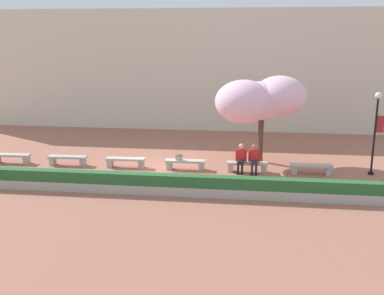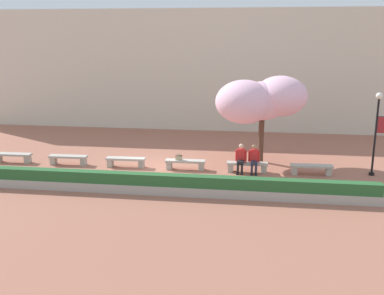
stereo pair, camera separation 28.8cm
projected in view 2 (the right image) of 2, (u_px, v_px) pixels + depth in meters
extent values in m
plane|color=#9E604C|center=(155.00, 168.00, 20.80)|extent=(100.00, 100.00, 0.00)
cube|color=beige|center=(189.00, 69.00, 30.26)|extent=(31.81, 4.00, 7.62)
cube|color=#ADA89E|center=(13.00, 154.00, 21.66)|extent=(1.84, 0.48, 0.10)
cube|color=#ADA89E|center=(28.00, 159.00, 21.64)|extent=(0.25, 0.35, 0.35)
cube|color=#ADA89E|center=(68.00, 157.00, 21.28)|extent=(1.84, 0.48, 0.10)
cube|color=#ADA89E|center=(53.00, 161.00, 21.41)|extent=(0.25, 0.35, 0.35)
cube|color=#ADA89E|center=(84.00, 162.00, 21.25)|extent=(0.25, 0.35, 0.35)
cube|color=#ADA89E|center=(126.00, 159.00, 20.89)|extent=(1.84, 0.48, 0.10)
cube|color=#ADA89E|center=(110.00, 163.00, 21.03)|extent=(0.25, 0.35, 0.35)
cube|color=#ADA89E|center=(141.00, 164.00, 20.87)|extent=(0.25, 0.35, 0.35)
cube|color=#ADA89E|center=(185.00, 161.00, 20.51)|extent=(1.84, 0.48, 0.10)
cube|color=#ADA89E|center=(169.00, 165.00, 20.64)|extent=(0.25, 0.35, 0.35)
cube|color=#ADA89E|center=(201.00, 166.00, 20.48)|extent=(0.25, 0.35, 0.35)
cube|color=#ADA89E|center=(247.00, 163.00, 20.12)|extent=(1.84, 0.48, 0.10)
cube|color=#ADA89E|center=(231.00, 168.00, 20.26)|extent=(0.25, 0.35, 0.35)
cube|color=#ADA89E|center=(264.00, 169.00, 20.10)|extent=(0.25, 0.35, 0.35)
cube|color=#ADA89E|center=(312.00, 166.00, 19.74)|extent=(1.84, 0.48, 0.10)
cube|color=#ADA89E|center=(294.00, 170.00, 19.87)|extent=(0.25, 0.35, 0.35)
cube|color=#ADA89E|center=(328.00, 171.00, 19.72)|extent=(0.25, 0.35, 0.35)
cube|color=black|center=(238.00, 174.00, 19.87)|extent=(0.11, 0.23, 0.06)
cylinder|color=black|center=(238.00, 169.00, 19.88)|extent=(0.10, 0.10, 0.42)
cube|color=black|center=(242.00, 174.00, 19.84)|extent=(0.11, 0.23, 0.06)
cylinder|color=black|center=(242.00, 169.00, 19.84)|extent=(0.10, 0.10, 0.42)
cube|color=black|center=(240.00, 162.00, 19.97)|extent=(0.30, 0.42, 0.12)
cube|color=red|center=(241.00, 155.00, 20.11)|extent=(0.35, 0.24, 0.54)
sphere|color=beige|center=(241.00, 146.00, 20.01)|extent=(0.21, 0.21, 0.21)
cylinder|color=red|center=(236.00, 156.00, 20.14)|extent=(0.09, 0.09, 0.50)
cylinder|color=red|center=(246.00, 156.00, 20.06)|extent=(0.09, 0.09, 0.50)
cube|color=black|center=(252.00, 174.00, 19.78)|extent=(0.11, 0.22, 0.06)
cylinder|color=#23283D|center=(252.00, 169.00, 19.79)|extent=(0.10, 0.10, 0.42)
cube|color=black|center=(256.00, 174.00, 19.76)|extent=(0.11, 0.22, 0.06)
cylinder|color=#23283D|center=(256.00, 169.00, 19.77)|extent=(0.10, 0.10, 0.42)
cube|color=#23283D|center=(254.00, 162.00, 19.89)|extent=(0.30, 0.41, 0.12)
cube|color=red|center=(254.00, 155.00, 20.03)|extent=(0.35, 0.23, 0.54)
sphere|color=#A37556|center=(254.00, 146.00, 19.93)|extent=(0.21, 0.21, 0.21)
cylinder|color=red|center=(249.00, 156.00, 20.04)|extent=(0.09, 0.09, 0.50)
cylinder|color=red|center=(259.00, 156.00, 20.00)|extent=(0.09, 0.09, 0.50)
cube|color=tan|center=(179.00, 158.00, 20.49)|extent=(0.30, 0.14, 0.22)
cube|color=gray|center=(179.00, 156.00, 20.46)|extent=(0.30, 0.15, 0.04)
torus|color=#807259|center=(179.00, 154.00, 20.45)|extent=(0.14, 0.02, 0.14)
cylinder|color=#513828|center=(261.00, 141.00, 21.61)|extent=(0.26, 0.26, 2.09)
ellipsoid|color=#EFB7D1|center=(262.00, 101.00, 21.13)|extent=(2.43, 2.19, 1.82)
ellipsoid|color=#EFB7D1|center=(244.00, 102.00, 20.99)|extent=(2.72, 2.85, 2.04)
ellipsoid|color=#EFB7D1|center=(281.00, 96.00, 21.22)|extent=(2.53, 2.78, 1.90)
cylinder|color=black|center=(371.00, 174.00, 19.75)|extent=(0.24, 0.24, 0.12)
cylinder|color=black|center=(375.00, 138.00, 19.36)|extent=(0.09, 0.09, 3.36)
sphere|color=white|center=(379.00, 96.00, 18.92)|extent=(0.28, 0.28, 0.28)
cylinder|color=black|center=(382.00, 117.00, 19.10)|extent=(0.40, 0.02, 0.02)
cube|color=maroon|center=(381.00, 125.00, 19.19)|extent=(0.30, 0.02, 0.70)
cube|color=#ADA89E|center=(136.00, 188.00, 17.52)|extent=(18.39, 0.50, 0.36)
cube|color=#285B2D|center=(136.00, 179.00, 17.42)|extent=(18.29, 0.44, 0.44)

